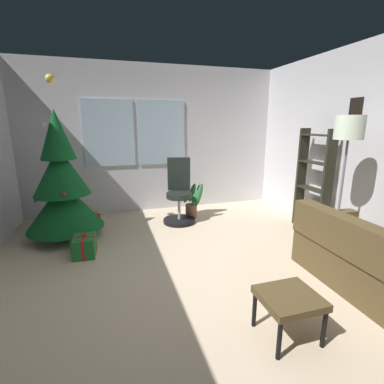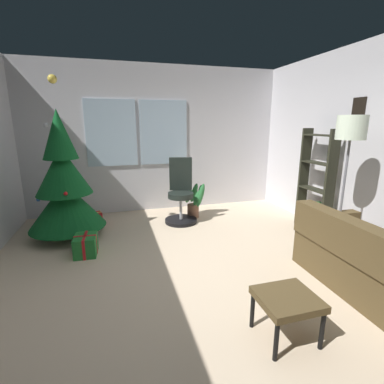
{
  "view_description": "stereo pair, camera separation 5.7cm",
  "coord_description": "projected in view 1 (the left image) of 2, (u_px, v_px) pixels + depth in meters",
  "views": [
    {
      "loc": [
        -0.9,
        -2.57,
        1.7
      ],
      "look_at": [
        -0.01,
        0.38,
        0.93
      ],
      "focal_mm": 26.01,
      "sensor_mm": 36.0,
      "label": 1
    },
    {
      "loc": [
        -0.85,
        -2.59,
        1.7
      ],
      "look_at": [
        -0.01,
        0.38,
        0.93
      ],
      "focal_mm": 26.01,
      "sensor_mm": 36.0,
      "label": 2
    }
  ],
  "objects": [
    {
      "name": "bookshelf",
      "position": [
        313.0,
        186.0,
        4.44
      ],
      "size": [
        0.18,
        0.64,
        1.62
      ],
      "color": "black",
      "rests_on": "ground_plane"
    },
    {
      "name": "footstool",
      "position": [
        289.0,
        301.0,
        2.21
      ],
      "size": [
        0.46,
        0.42,
        0.38
      ],
      "color": "brown",
      "rests_on": "ground_plane"
    },
    {
      "name": "potted_plant",
      "position": [
        193.0,
        201.0,
        5.12
      ],
      "size": [
        0.42,
        0.46,
        0.68
      ],
      "color": "brown",
      "rests_on": "ground_plane"
    },
    {
      "name": "holiday_tree",
      "position": [
        62.0,
        187.0,
        4.07
      ],
      "size": [
        1.1,
        1.1,
        2.34
      ],
      "color": "#4C331E",
      "rests_on": "ground_plane"
    },
    {
      "name": "gift_box_red",
      "position": [
        93.0,
        221.0,
        4.63
      ],
      "size": [
        0.27,
        0.24,
        0.25
      ],
      "color": "red",
      "rests_on": "ground_plane"
    },
    {
      "name": "wall_back_with_windows",
      "position": [
        154.0,
        140.0,
        5.38
      ],
      "size": [
        4.85,
        0.12,
        2.76
      ],
      "color": "silver",
      "rests_on": "ground_plane"
    },
    {
      "name": "gift_box_green",
      "position": [
        85.0,
        246.0,
        3.65
      ],
      "size": [
        0.29,
        0.36,
        0.27
      ],
      "color": "#1E722D",
      "rests_on": "ground_plane"
    },
    {
      "name": "ground_plane",
      "position": [
        202.0,
        286.0,
        3.06
      ],
      "size": [
        4.85,
        5.66,
        0.1
      ],
      "primitive_type": "cube",
      "color": "beige"
    },
    {
      "name": "floor_lamp",
      "position": [
        348.0,
        140.0,
        3.31
      ],
      "size": [
        0.33,
        0.33,
        1.79
      ],
      "color": "slate",
      "rests_on": "ground_plane"
    },
    {
      "name": "office_chair",
      "position": [
        179.0,
        197.0,
        4.85
      ],
      "size": [
        0.56,
        0.56,
        1.12
      ],
      "color": "black",
      "rests_on": "ground_plane"
    }
  ]
}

